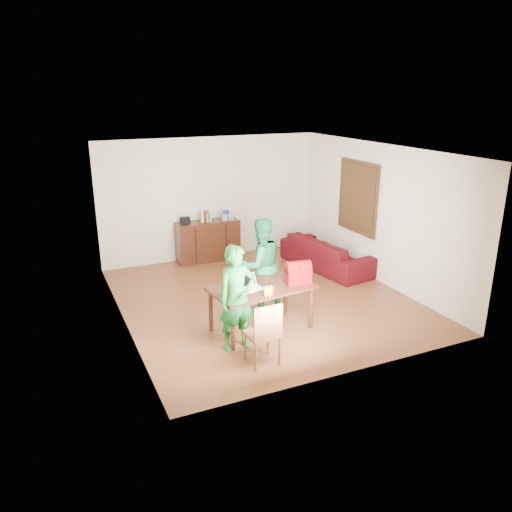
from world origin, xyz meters
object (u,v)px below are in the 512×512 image
person_far (260,265)px  laptop (253,287)px  bottle (273,289)px  red_bag (298,274)px  chair (263,345)px  person_near (237,298)px  sofa (327,253)px  table (261,292)px

person_far → laptop: (-0.48, -0.75, -0.04)m
bottle → red_bag: bearing=23.6°
chair → person_far: (0.73, 1.65, 0.55)m
bottle → red_bag: 0.62m
chair → person_far: size_ratio=0.57×
person_near → red_bag: bearing=8.6°
sofa → person_near: bearing=119.7°
person_far → person_near: bearing=47.8°
laptop → sofa: size_ratio=0.15×
table → chair: (-0.41, -0.94, -0.38)m
table → person_near: 0.71m
bottle → person_near: bearing=-176.1°
sofa → chair: bearing=126.9°
table → person_far: size_ratio=1.02×
bottle → sofa: (2.48, 2.42, -0.50)m
bottle → red_bag: red_bag is taller
chair → laptop: size_ratio=2.81×
bottle → table: bearing=94.1°
chair → red_bag: 1.45m
red_bag → sofa: red_bag is taller
table → bottle: size_ratio=9.70×
person_near → bottle: 0.60m
person_near → laptop: person_near is taller
table → sofa: 3.27m
red_bag → sofa: (1.91, 2.17, -0.56)m
chair → person_far: person_far is taller
person_far → sofa: person_far is taller
person_near → bottle: person_near is taller
person_near → red_bag: size_ratio=4.07×
chair → laptop: bearing=73.0°
laptop → sofa: bearing=25.4°
chair → person_far: bearing=64.9°
table → red_bag: 0.65m
laptop → red_bag: (0.76, -0.06, 0.10)m
bottle → sofa: 3.50m
laptop → table: bearing=2.0°
person_far → laptop: bearing=54.3°
person_far → laptop: person_far is taller
table → person_near: person_near is taller
person_far → bottle: (-0.29, -1.06, 0.00)m
person_near → person_far: bearing=45.8°
person_far → sofa: bearing=-151.6°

